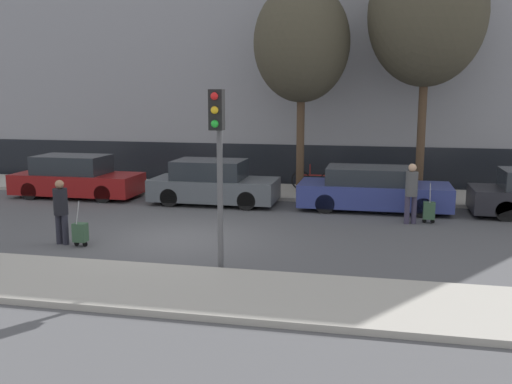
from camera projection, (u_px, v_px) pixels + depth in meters
The scene contains 15 objects.
ground_plane at pixel (178, 238), 14.50m from camera, with size 80.00×80.00×0.00m, color #4C4C4F.
sidewalk_near at pixel (111, 284), 10.88m from camera, with size 28.00×2.50×0.12m.
sidewalk_far at pixel (243, 190), 21.23m from camera, with size 28.00×3.00×0.12m.
building_facade at pixel (264, 26), 23.84m from camera, with size 28.00×3.36×12.81m.
parked_car_0 at pixel (76, 178), 20.10m from camera, with size 4.44×1.77×1.48m.
parked_car_1 at pixel (213, 184), 18.92m from camera, with size 4.15×1.83×1.46m.
parked_car_2 at pixel (372, 190), 17.91m from camera, with size 4.68×1.88×1.36m.
pedestrian_left at pixel (61, 208), 13.80m from camera, with size 0.35×0.34×1.59m.
trolley_left at pixel (80, 233), 13.68m from camera, with size 0.34×0.29×1.11m.
pedestrian_right at pixel (411, 190), 15.96m from camera, with size 0.34×0.34×1.71m.
trolley_right at pixel (429, 211), 16.13m from camera, with size 0.34×0.29×1.14m.
traffic_light at pixel (218, 143), 11.40m from camera, with size 0.28×0.47×3.72m.
parked_bicycle at pixel (315, 180), 20.82m from camera, with size 1.77×0.06×0.96m.
bare_tree_near_crossing at pixel (427, 14), 18.73m from camera, with size 3.88×3.88×8.46m.
bare_tree_down_street at pixel (302, 43), 19.63m from camera, with size 3.33×3.33×7.26m.
Camera 1 is at (4.92, -13.34, 3.67)m, focal length 40.00 mm.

